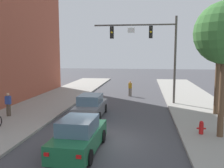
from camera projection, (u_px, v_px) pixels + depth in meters
ground_plane at (104, 141)px, 12.54m from camera, size 120.00×120.00×0.00m
traffic_signal_mast at (151, 43)px, 20.99m from camera, size 7.16×0.38×7.50m
car_lead_grey at (91, 107)px, 17.29m from camera, size 1.85×4.25×1.60m
car_following_green at (79, 136)px, 11.10m from camera, size 1.95×4.29×1.60m
pedestrian_sidewalk_left_walker at (8, 103)px, 16.81m from camera, size 0.36×0.22×1.64m
pedestrian_crossing_road at (130, 88)px, 25.53m from camera, size 0.36×0.22×1.64m
fire_hydrant at (201, 127)px, 13.12m from camera, size 0.48×0.24×0.72m
street_tree_second at (220, 37)px, 16.85m from camera, size 3.28×3.28×7.15m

